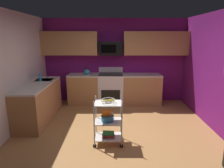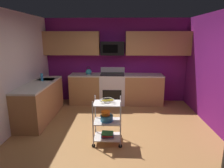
{
  "view_description": "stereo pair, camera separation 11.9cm",
  "coord_description": "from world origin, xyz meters",
  "views": [
    {
      "loc": [
        -0.05,
        -3.83,
        2.05
      ],
      "look_at": [
        -0.07,
        0.31,
        1.05
      ],
      "focal_mm": 31.63,
      "sensor_mm": 36.0,
      "label": 1
    },
    {
      "loc": [
        0.07,
        -3.83,
        2.05
      ],
      "look_at": [
        -0.07,
        0.31,
        1.05
      ],
      "focal_mm": 31.63,
      "sensor_mm": 36.0,
      "label": 2
    }
  ],
  "objects": [
    {
      "name": "floor",
      "position": [
        0.0,
        0.0,
        -0.02
      ],
      "size": [
        4.4,
        4.8,
        0.04
      ],
      "primitive_type": "cube",
      "color": "#A87542",
      "rests_on": "ground"
    },
    {
      "name": "wall_left",
      "position": [
        -2.23,
        0.0,
        1.3
      ],
      "size": [
        0.06,
        4.8,
        2.6
      ],
      "primitive_type": "cube",
      "color": "silver",
      "rests_on": "ground"
    },
    {
      "name": "rolling_cart",
      "position": [
        -0.14,
        -0.29,
        0.45
      ],
      "size": [
        0.58,
        0.4,
        0.91
      ],
      "color": "silver",
      "rests_on": "ground"
    },
    {
      "name": "mixing_bowl_large",
      "position": [
        -0.15,
        -0.29,
        0.52
      ],
      "size": [
        0.25,
        0.25,
        0.11
      ],
      "color": "#338CBF",
      "rests_on": "rolling_cart"
    },
    {
      "name": "wall_back",
      "position": [
        0.0,
        2.43,
        1.3
      ],
      "size": [
        4.52,
        0.06,
        2.6
      ],
      "primitive_type": "cube",
      "color": "#751970",
      "rests_on": "ground"
    },
    {
      "name": "mixing_bowl_small",
      "position": [
        -0.17,
        -0.29,
        0.62
      ],
      "size": [
        0.18,
        0.18,
        0.08
      ],
      "color": "orange",
      "rests_on": "rolling_cart"
    },
    {
      "name": "kettle",
      "position": [
        -0.85,
        2.1,
        1.0
      ],
      "size": [
        0.21,
        0.18,
        0.26
      ],
      "color": "teal",
      "rests_on": "counter_run"
    },
    {
      "name": "oven_range",
      "position": [
        -0.12,
        2.1,
        0.48
      ],
      "size": [
        0.76,
        0.65,
        1.1
      ],
      "color": "white",
      "rests_on": "ground"
    },
    {
      "name": "dish_soap_bottle",
      "position": [
        -1.93,
        1.13,
        1.02
      ],
      "size": [
        0.06,
        0.06,
        0.2
      ],
      "primitive_type": "cylinder",
      "color": "#2D8CBF",
      "rests_on": "counter_run"
    },
    {
      "name": "counter_run",
      "position": [
        -0.77,
        1.6,
        0.46
      ],
      "size": [
        3.62,
        2.5,
        0.92
      ],
      "color": "#B27F4C",
      "rests_on": "ground"
    },
    {
      "name": "book_stack",
      "position": [
        -0.14,
        -0.29,
        0.17
      ],
      "size": [
        0.25,
        0.2,
        0.08
      ],
      "color": "#1E4C8C",
      "rests_on": "rolling_cart"
    },
    {
      "name": "fruit_bowl",
      "position": [
        -0.14,
        -0.29,
        0.88
      ],
      "size": [
        0.27,
        0.27,
        0.07
      ],
      "color": "silver",
      "rests_on": "rolling_cart"
    },
    {
      "name": "microwave",
      "position": [
        -0.12,
        2.21,
        1.7
      ],
      "size": [
        0.7,
        0.39,
        0.4
      ],
      "color": "black"
    },
    {
      "name": "upper_cabinets",
      "position": [
        0.03,
        2.23,
        1.85
      ],
      "size": [
        4.4,
        0.33,
        0.7
      ],
      "color": "#B27F4C"
    }
  ]
}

